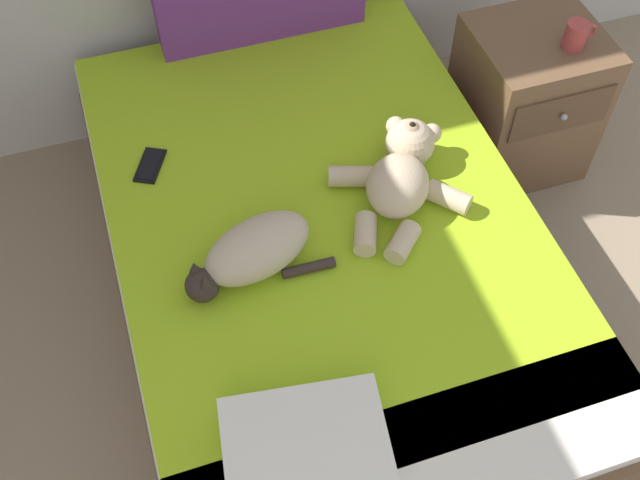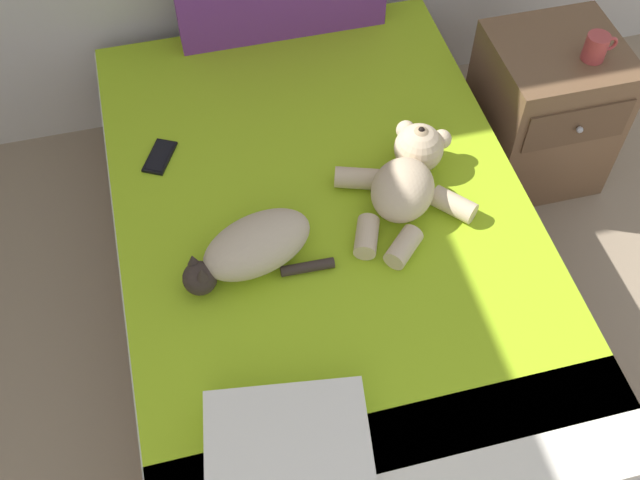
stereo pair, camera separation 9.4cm
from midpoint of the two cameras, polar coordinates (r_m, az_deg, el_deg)
name	(u,v)px [view 2 (the right image)]	position (r m, az deg, el deg)	size (l,w,h in m)	color
bed	(325,257)	(2.58, 1.40, -1.34)	(1.34, 2.00, 0.48)	brown
cat	(252,248)	(2.22, -3.92, -0.65)	(0.44, 0.29, 0.15)	#C6B293
teddy_bear	(407,179)	(2.39, 7.65, 4.51)	(0.42, 0.51, 0.17)	beige
cell_phone	(160,157)	(2.57, -10.86, 6.10)	(0.13, 0.16, 0.01)	black
throw_pillow	(288,445)	(1.94, -0.99, -15.11)	(0.40, 0.28, 0.11)	white
nightstand	(543,111)	(3.08, 17.15, 9.18)	(0.46, 0.47, 0.60)	brown
mug	(597,47)	(2.85, 20.87, 13.29)	(0.12, 0.08, 0.09)	#B23F3F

